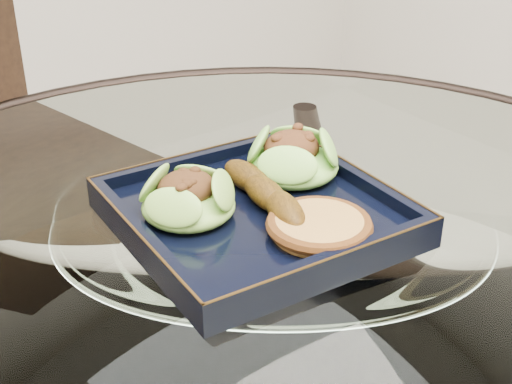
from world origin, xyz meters
TOP-DOWN VIEW (x-y plane):
  - dining_table at (-0.00, -0.00)m, footprint 1.13×1.13m
  - navy_plate at (0.01, 0.04)m, footprint 0.29×0.29m
  - lettuce_wrap_left at (-0.06, 0.07)m, footprint 0.12×0.12m
  - lettuce_wrap_right at (0.09, 0.08)m, footprint 0.14×0.14m
  - roasted_plantain at (0.02, 0.04)m, footprint 0.06×0.16m
  - crumb_patty at (0.03, -0.04)m, footprint 0.10×0.10m

SIDE VIEW (x-z plane):
  - dining_table at x=0.00m, z-range 0.21..0.98m
  - navy_plate at x=0.01m, z-range 0.76..0.78m
  - crumb_patty at x=0.03m, z-range 0.78..0.80m
  - roasted_plantain at x=0.02m, z-range 0.78..0.81m
  - lettuce_wrap_left at x=-0.06m, z-range 0.78..0.82m
  - lettuce_wrap_right at x=0.09m, z-range 0.78..0.82m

